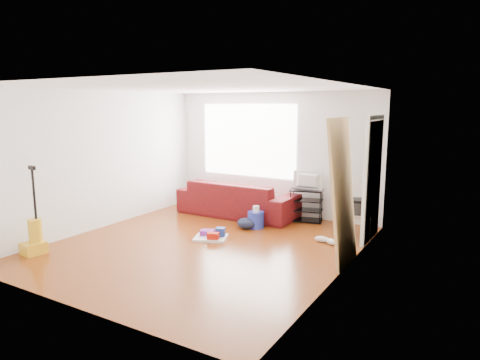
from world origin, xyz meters
The scene contains 13 objects.
room centered at (0.07, 0.15, 1.25)m, with size 4.51×5.01×2.51m.
sofa centered at (-0.53, 1.95, 0.00)m, with size 2.45×0.96×0.71m, color #400B0F.
tv_stand centered at (0.86, 2.22, 0.32)m, with size 0.69×0.50×0.63m.
tv centered at (0.86, 2.22, 0.80)m, with size 0.60×0.08×0.34m, color black.
side_table centered at (1.95, 1.71, 0.35)m, with size 0.63×0.63×0.42m.
printer centered at (1.95, 1.71, 0.54)m, with size 0.57×0.50×0.25m.
bucket centered at (0.23, 1.33, 0.00)m, with size 0.30×0.30×0.30m, color #2435AD.
toilet_paper centered at (0.24, 1.32, 0.21)m, with size 0.12×0.12×0.11m, color silver.
cleaning_tray centered at (-0.08, 0.35, 0.06)m, with size 0.65×0.59×0.19m.
backpack centered at (0.10, 1.18, 0.00)m, with size 0.36×0.29×0.20m, color black.
sneakers centered at (1.67, 1.10, 0.05)m, with size 0.45×0.23×0.10m.
vacuum centered at (-2.00, -1.62, 0.25)m, with size 0.33×0.36×1.34m.
door_panel centered at (2.13, 0.34, 0.00)m, with size 0.04×0.83×2.07m, color tan.
Camera 1 is at (3.86, -5.40, 2.22)m, focal length 32.00 mm.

